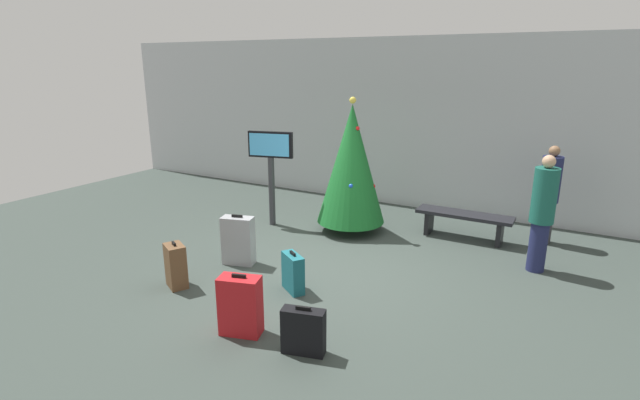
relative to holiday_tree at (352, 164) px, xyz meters
name	(u,v)px	position (x,y,z in m)	size (l,w,h in m)	color
ground_plane	(323,271)	(0.43, -1.83, -1.27)	(16.00, 16.00, 0.00)	#38423D
back_wall	(415,124)	(0.43, 2.17, 0.51)	(16.00, 0.20, 3.57)	#B7BCC1
holiday_tree	(352,164)	(0.00, 0.00, 0.00)	(1.24, 1.24, 2.47)	#4C3319
flight_info_kiosk	(271,161)	(-1.49, -0.41, -0.01)	(0.86, 0.29, 1.82)	#333338
waiting_bench	(464,219)	(1.94, 0.62, -0.91)	(1.66, 0.44, 0.48)	black
traveller_0	(549,193)	(3.20, 1.12, -0.37)	(0.46, 0.46, 1.71)	#333338
traveller_1	(542,211)	(3.22, -0.22, -0.34)	(0.48, 0.48, 1.78)	#1E234C
suitcase_0	(176,266)	(-1.11, -3.29, -0.96)	(0.41, 0.37, 0.66)	brown
suitcase_1	(240,306)	(0.45, -3.81, -0.92)	(0.53, 0.38, 0.74)	#B2191E
suitcase_2	(238,241)	(-0.86, -2.23, -0.89)	(0.53, 0.36, 0.80)	#9EA0A5
suitcase_3	(293,273)	(0.39, -2.60, -1.01)	(0.44, 0.37, 0.57)	#19606B
suitcase_4	(303,331)	(1.28, -3.79, -1.02)	(0.50, 0.29, 0.56)	black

